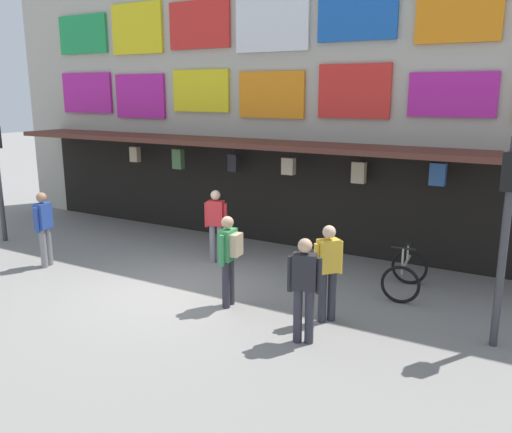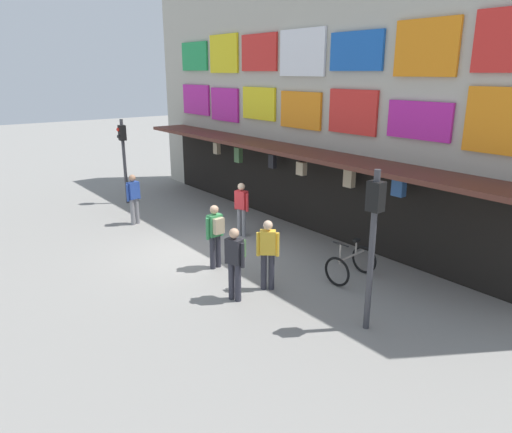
{
  "view_description": "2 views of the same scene",
  "coord_description": "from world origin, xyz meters",
  "px_view_note": "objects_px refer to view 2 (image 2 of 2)",
  "views": [
    {
      "loc": [
        6.34,
        -7.73,
        3.81
      ],
      "look_at": [
        1.34,
        0.9,
        1.47
      ],
      "focal_mm": 37.31,
      "sensor_mm": 36.0,
      "label": 1
    },
    {
      "loc": [
        11.1,
        -6.22,
        4.88
      ],
      "look_at": [
        1.69,
        0.94,
        1.27
      ],
      "focal_mm": 33.42,
      "sensor_mm": 36.0,
      "label": 2
    }
  ],
  "objects_px": {
    "bicycle_parked": "(351,264)",
    "pedestrian_in_yellow": "(241,207)",
    "pedestrian_in_blue": "(134,197)",
    "traffic_light_far": "(374,225)",
    "pedestrian_in_white": "(268,251)",
    "pedestrian_in_red": "(215,232)",
    "pedestrian_in_purple": "(235,258)",
    "traffic_light_near": "(123,148)"
  },
  "relations": [
    {
      "from": "traffic_light_near",
      "to": "traffic_light_far",
      "type": "height_order",
      "value": "same"
    },
    {
      "from": "pedestrian_in_yellow",
      "to": "pedestrian_in_red",
      "type": "distance_m",
      "value": 2.58
    },
    {
      "from": "traffic_light_far",
      "to": "pedestrian_in_purple",
      "type": "bearing_deg",
      "value": -152.23
    },
    {
      "from": "pedestrian_in_purple",
      "to": "pedestrian_in_blue",
      "type": "bearing_deg",
      "value": 175.74
    },
    {
      "from": "traffic_light_near",
      "to": "traffic_light_far",
      "type": "xyz_separation_m",
      "value": [
        11.85,
        0.02,
        0.0
      ]
    },
    {
      "from": "pedestrian_in_red",
      "to": "pedestrian_in_purple",
      "type": "distance_m",
      "value": 1.87
    },
    {
      "from": "bicycle_parked",
      "to": "pedestrian_in_purple",
      "type": "relative_size",
      "value": 0.73
    },
    {
      "from": "bicycle_parked",
      "to": "pedestrian_in_white",
      "type": "bearing_deg",
      "value": -112.37
    },
    {
      "from": "traffic_light_far",
      "to": "bicycle_parked",
      "type": "bearing_deg",
      "value": 139.87
    },
    {
      "from": "pedestrian_in_yellow",
      "to": "pedestrian_in_purple",
      "type": "bearing_deg",
      "value": -37.43
    },
    {
      "from": "traffic_light_far",
      "to": "pedestrian_in_blue",
      "type": "bearing_deg",
      "value": -174.53
    },
    {
      "from": "traffic_light_far",
      "to": "pedestrian_in_blue",
      "type": "distance_m",
      "value": 9.25
    },
    {
      "from": "pedestrian_in_red",
      "to": "bicycle_parked",
      "type": "bearing_deg",
      "value": 40.87
    },
    {
      "from": "traffic_light_near",
      "to": "pedestrian_in_red",
      "type": "relative_size",
      "value": 1.9
    },
    {
      "from": "bicycle_parked",
      "to": "pedestrian_in_blue",
      "type": "relative_size",
      "value": 0.73
    },
    {
      "from": "pedestrian_in_yellow",
      "to": "pedestrian_in_white",
      "type": "height_order",
      "value": "same"
    },
    {
      "from": "bicycle_parked",
      "to": "pedestrian_in_yellow",
      "type": "distance_m",
      "value": 4.27
    },
    {
      "from": "traffic_light_near",
      "to": "bicycle_parked",
      "type": "height_order",
      "value": "traffic_light_near"
    },
    {
      "from": "pedestrian_in_blue",
      "to": "pedestrian_in_yellow",
      "type": "bearing_deg",
      "value": 34.08
    },
    {
      "from": "traffic_light_near",
      "to": "pedestrian_in_red",
      "type": "height_order",
      "value": "traffic_light_near"
    },
    {
      "from": "traffic_light_far",
      "to": "pedestrian_in_red",
      "type": "distance_m",
      "value": 4.57
    },
    {
      "from": "traffic_light_far",
      "to": "bicycle_parked",
      "type": "distance_m",
      "value": 2.9
    },
    {
      "from": "traffic_light_near",
      "to": "pedestrian_in_blue",
      "type": "xyz_separation_m",
      "value": [
        2.72,
        -0.86,
        -1.19
      ]
    },
    {
      "from": "traffic_light_far",
      "to": "pedestrian_in_purple",
      "type": "relative_size",
      "value": 1.9
    },
    {
      "from": "pedestrian_in_purple",
      "to": "bicycle_parked",
      "type": "bearing_deg",
      "value": 74.04
    },
    {
      "from": "pedestrian_in_red",
      "to": "pedestrian_in_blue",
      "type": "distance_m",
      "value": 4.78
    },
    {
      "from": "bicycle_parked",
      "to": "pedestrian_in_yellow",
      "type": "xyz_separation_m",
      "value": [
        -4.22,
        -0.25,
        0.55
      ]
    },
    {
      "from": "pedestrian_in_white",
      "to": "pedestrian_in_yellow",
      "type": "bearing_deg",
      "value": 153.46
    },
    {
      "from": "pedestrian_in_blue",
      "to": "pedestrian_in_purple",
      "type": "height_order",
      "value": "same"
    },
    {
      "from": "pedestrian_in_red",
      "to": "traffic_light_near",
      "type": "bearing_deg",
      "value": 174.48
    },
    {
      "from": "traffic_light_far",
      "to": "pedestrian_in_red",
      "type": "bearing_deg",
      "value": -170.31
    },
    {
      "from": "bicycle_parked",
      "to": "pedestrian_in_purple",
      "type": "distance_m",
      "value": 3.03
    },
    {
      "from": "traffic_light_near",
      "to": "pedestrian_in_white",
      "type": "distance_m",
      "value": 9.36
    },
    {
      "from": "traffic_light_near",
      "to": "bicycle_parked",
      "type": "relative_size",
      "value": 2.61
    },
    {
      "from": "pedestrian_in_purple",
      "to": "traffic_light_far",
      "type": "bearing_deg",
      "value": 27.77
    },
    {
      "from": "pedestrian_in_purple",
      "to": "pedestrian_in_white",
      "type": "bearing_deg",
      "value": 89.23
    },
    {
      "from": "traffic_light_near",
      "to": "pedestrian_in_blue",
      "type": "relative_size",
      "value": 1.9
    },
    {
      "from": "pedestrian_in_red",
      "to": "pedestrian_in_white",
      "type": "distance_m",
      "value": 1.8
    },
    {
      "from": "traffic_light_far",
      "to": "pedestrian_in_white",
      "type": "relative_size",
      "value": 1.9
    },
    {
      "from": "pedestrian_in_yellow",
      "to": "pedestrian_in_purple",
      "type": "distance_m",
      "value": 4.29
    },
    {
      "from": "traffic_light_near",
      "to": "pedestrian_in_purple",
      "type": "bearing_deg",
      "value": -8.25
    },
    {
      "from": "traffic_light_near",
      "to": "bicycle_parked",
      "type": "bearing_deg",
      "value": 8.53
    }
  ]
}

